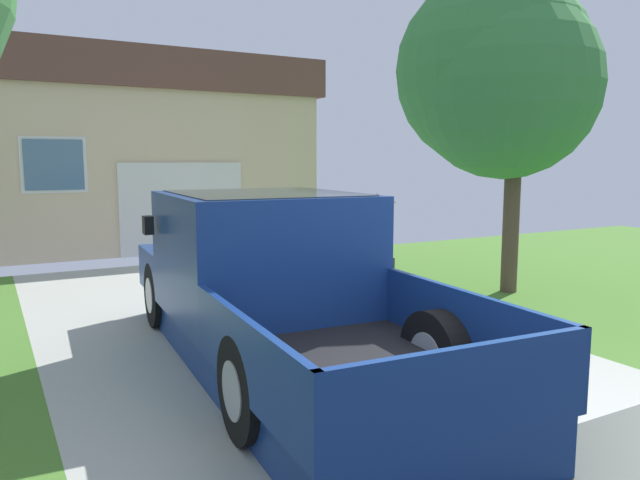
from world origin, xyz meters
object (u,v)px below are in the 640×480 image
at_px(person_with_hat, 376,253).
at_px(neighbor_tree, 498,78).
at_px(house_with_garage, 92,152).
at_px(pickup_truck, 269,284).
at_px(handbag, 407,317).

relative_size(person_with_hat, neighbor_tree, 0.34).
xyz_separation_m(person_with_hat, house_with_garage, (-1.81, 9.76, 1.34)).
bearing_deg(neighbor_tree, pickup_truck, -165.66).
relative_size(pickup_truck, person_with_hat, 3.44).
height_order(pickup_truck, neighbor_tree, neighbor_tree).
xyz_separation_m(pickup_truck, house_with_garage, (-0.16, 10.17, 1.50)).
height_order(handbag, neighbor_tree, neighbor_tree).
relative_size(pickup_truck, neighbor_tree, 1.17).
distance_m(pickup_truck, handbag, 2.00).
relative_size(person_with_hat, handbag, 3.97).
bearing_deg(house_with_garage, pickup_truck, -89.08).
relative_size(handbag, neighbor_tree, 0.09).
bearing_deg(person_with_hat, pickup_truck, 29.94).
height_order(house_with_garage, neighbor_tree, neighbor_tree).
bearing_deg(pickup_truck, house_with_garage, 94.70).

